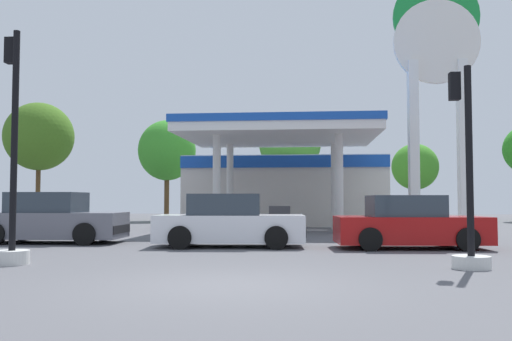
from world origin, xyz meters
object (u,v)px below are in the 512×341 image
at_px(traffic_signal_0, 468,208).
at_px(traffic_signal_1, 13,193).
at_px(tree_2, 290,145).
at_px(tree_3, 415,167).
at_px(car_0, 51,220).
at_px(tree_1, 167,151).
at_px(car_1, 409,224).
at_px(tree_0, 39,137).
at_px(station_pole_sign, 437,70).
at_px(car_2, 229,223).

distance_m(traffic_signal_0, traffic_signal_1, 9.50).
bearing_deg(traffic_signal_0, tree_2, 100.32).
bearing_deg(traffic_signal_1, tree_3, 62.76).
distance_m(car_0, traffic_signal_1, 6.07).
height_order(car_0, tree_1, tree_1).
distance_m(car_1, traffic_signal_0, 4.59).
xyz_separation_m(traffic_signal_1, tree_0, (-11.93, 24.70, 4.14)).
distance_m(tree_1, tree_3, 16.35).
relative_size(traffic_signal_0, tree_2, 0.62).
relative_size(station_pole_sign, car_1, 2.57).
xyz_separation_m(car_0, car_1, (11.00, -1.00, -0.05)).
bearing_deg(traffic_signal_1, car_1, 27.32).
distance_m(car_0, tree_2, 19.97).
xyz_separation_m(car_1, tree_3, (4.18, 21.15, 2.84)).
distance_m(car_0, car_1, 11.04).
bearing_deg(car_2, tree_3, 66.12).
height_order(station_pole_sign, traffic_signal_1, station_pole_sign).
xyz_separation_m(station_pole_sign, car_1, (-2.68, -8.05, -6.25)).
distance_m(station_pole_sign, traffic_signal_1, 18.22).
height_order(car_2, tree_2, tree_2).
distance_m(car_1, traffic_signal_1, 10.32).
bearing_deg(tree_0, station_pole_sign, -26.67).
bearing_deg(tree_2, car_1, -78.32).
xyz_separation_m(car_0, tree_3, (15.18, 20.15, 2.79)).
xyz_separation_m(car_2, traffic_signal_1, (-3.99, -4.80, 0.82)).
bearing_deg(car_2, tree_1, 109.54).
xyz_separation_m(station_pole_sign, tree_0, (-23.75, 11.93, -1.27)).
distance_m(car_1, car_2, 5.15).
distance_m(car_0, tree_1, 18.95).
bearing_deg(tree_2, traffic_signal_0, -79.68).
bearing_deg(traffic_signal_1, tree_1, 96.84).
relative_size(car_1, tree_1, 0.65).
relative_size(tree_1, tree_3, 1.30).
relative_size(station_pole_sign, tree_1, 1.68).
distance_m(traffic_signal_1, tree_0, 27.74).
height_order(car_1, tree_3, tree_3).
bearing_deg(station_pole_sign, tree_1, 142.08).
relative_size(car_0, tree_3, 0.91).
bearing_deg(tree_3, tree_2, -166.74).
xyz_separation_m(car_0, tree_1, (-1.05, 18.52, 3.86)).
relative_size(car_1, tree_0, 0.54).
bearing_deg(tree_1, car_0, -86.76).
xyz_separation_m(station_pole_sign, tree_1, (-14.73, 11.47, -2.33)).
height_order(traffic_signal_1, tree_1, tree_1).
xyz_separation_m(traffic_signal_0, tree_2, (-4.33, 23.78, 3.67)).
distance_m(car_2, traffic_signal_0, 7.21).
relative_size(station_pole_sign, car_0, 2.42).
xyz_separation_m(traffic_signal_0, traffic_signal_1, (-9.49, -0.17, 0.30)).
bearing_deg(tree_1, tree_0, 177.11).
height_order(traffic_signal_1, tree_0, tree_0).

